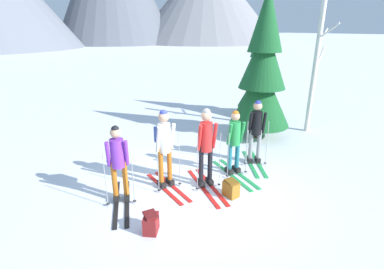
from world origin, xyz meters
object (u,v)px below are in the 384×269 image
at_px(skier_in_white, 164,144).
at_px(birch_tree_tall, 315,68).
at_px(skier_in_green, 235,141).
at_px(pine_tree_mid, 261,71).
at_px(pine_tree_near, 263,73).
at_px(backpack_on_snow_front, 231,188).
at_px(skier_in_black, 256,128).
at_px(backpack_on_snow_beside, 151,223).
at_px(skier_in_red, 206,144).
at_px(skier_in_purple, 118,160).

xyz_separation_m(skier_in_white, birch_tree_tall, (6.02, 1.28, 1.16)).
distance_m(skier_in_green, pine_tree_mid, 5.57).
height_order(pine_tree_near, backpack_on_snow_front, pine_tree_near).
height_order(skier_in_white, pine_tree_mid, pine_tree_mid).
distance_m(skier_in_black, backpack_on_snow_beside, 3.88).
bearing_deg(pine_tree_near, skier_in_red, -147.74).
relative_size(pine_tree_near, pine_tree_mid, 1.16).
bearing_deg(skier_in_green, backpack_on_snow_beside, -155.44).
relative_size(skier_in_red, skier_in_black, 1.07).
relative_size(pine_tree_near, backpack_on_snow_beside, 11.80).
height_order(skier_in_green, backpack_on_snow_beside, skier_in_green).
distance_m(pine_tree_mid, backpack_on_snow_front, 6.78).
bearing_deg(skier_in_red, skier_in_purple, 171.29).
bearing_deg(pine_tree_mid, skier_in_purple, -150.98).
distance_m(birch_tree_tall, backpack_on_snow_beside, 7.66).
bearing_deg(pine_tree_mid, skier_in_white, -147.50).
bearing_deg(birch_tree_tall, backpack_on_snow_beside, -158.67).
distance_m(skier_in_white, backpack_on_snow_front, 1.76).
xyz_separation_m(skier_in_green, pine_tree_near, (2.28, 1.81, 1.27)).
height_order(pine_tree_near, backpack_on_snow_beside, pine_tree_near).
xyz_separation_m(birch_tree_tall, backpack_on_snow_front, (-4.93, -2.36, -2.02)).
xyz_separation_m(skier_in_red, skier_in_green, (0.93, 0.21, -0.15)).
bearing_deg(pine_tree_near, birch_tree_tall, -9.32).
xyz_separation_m(skier_in_black, birch_tree_tall, (3.39, 1.22, 1.23)).
height_order(skier_in_green, birch_tree_tall, birch_tree_tall).
relative_size(skier_in_purple, skier_in_white, 0.98).
bearing_deg(backpack_on_snow_beside, birch_tree_tall, 21.33).
bearing_deg(backpack_on_snow_beside, skier_in_red, 30.16).
height_order(skier_in_green, pine_tree_mid, pine_tree_mid).
height_order(pine_tree_mid, birch_tree_tall, birch_tree_tall).
bearing_deg(backpack_on_snow_beside, skier_in_white, 58.40).
bearing_deg(birch_tree_tall, pine_tree_mid, 98.17).
height_order(skier_in_white, pine_tree_near, pine_tree_near).
distance_m(skier_in_white, skier_in_red, 0.93).
relative_size(skier_in_purple, skier_in_red, 0.97).
bearing_deg(skier_in_green, skier_in_black, 17.03).
bearing_deg(pine_tree_near, skier_in_purple, -161.26).
distance_m(skier_in_purple, skier_in_black, 3.71).
bearing_deg(skier_in_purple, birch_tree_tall, 11.25).
xyz_separation_m(skier_in_green, skier_in_black, (0.87, 0.27, 0.10)).
relative_size(skier_in_purple, pine_tree_near, 0.38).
bearing_deg(birch_tree_tall, skier_in_white, -167.96).
distance_m(skier_in_red, pine_tree_mid, 6.37).
xyz_separation_m(backpack_on_snow_front, backpack_on_snow_beside, (-1.96, -0.33, 0.00)).
relative_size(skier_in_white, backpack_on_snow_beside, 4.61).
relative_size(skier_in_white, pine_tree_near, 0.39).
relative_size(skier_in_red, pine_tree_mid, 0.46).
distance_m(skier_in_white, birch_tree_tall, 6.26).
relative_size(skier_in_red, backpack_on_snow_beside, 4.66).
bearing_deg(pine_tree_mid, pine_tree_near, -129.19).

